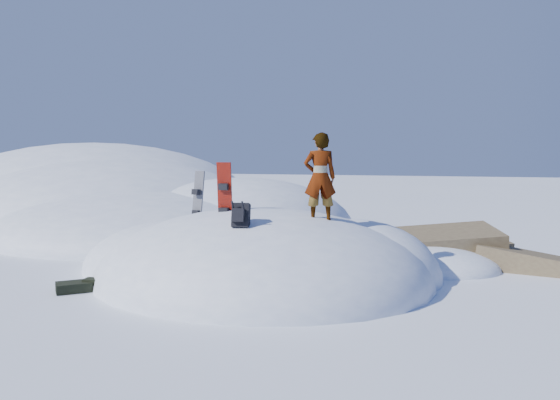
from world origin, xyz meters
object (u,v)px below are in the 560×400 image
(backpack, at_px, (241,215))
(snowboard_red, at_px, (225,202))
(snowboard_dark, at_px, (197,205))
(person, at_px, (320,177))

(backpack, bearing_deg, snowboard_red, 115.22)
(snowboard_red, xyz_separation_m, backpack, (0.78, -1.07, -0.14))
(snowboard_red, bearing_deg, backpack, -53.75)
(snowboard_dark, relative_size, backpack, 2.96)
(snowboard_red, relative_size, snowboard_dark, 1.08)
(snowboard_red, xyz_separation_m, snowboard_dark, (-0.92, 0.59, -0.14))
(snowboard_dark, bearing_deg, backpack, -23.10)
(backpack, relative_size, person, 0.30)
(snowboard_red, xyz_separation_m, person, (1.95, 0.09, 0.51))
(snowboard_red, bearing_deg, person, 2.71)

